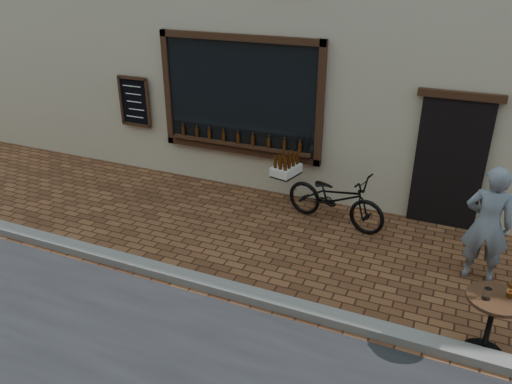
% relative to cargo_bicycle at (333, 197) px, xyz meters
% --- Properties ---
extents(ground, '(90.00, 90.00, 0.00)m').
position_rel_cargo_bicycle_xyz_m(ground, '(-0.18, -2.74, -0.49)').
color(ground, '#4C2A18').
rests_on(ground, ground).
extents(kerb, '(90.00, 0.25, 0.12)m').
position_rel_cargo_bicycle_xyz_m(kerb, '(-0.18, -2.54, -0.43)').
color(kerb, slate).
rests_on(kerb, ground).
extents(cargo_bicycle, '(2.18, 1.04, 1.03)m').
position_rel_cargo_bicycle_xyz_m(cargo_bicycle, '(0.00, 0.00, 0.00)').
color(cargo_bicycle, black).
rests_on(cargo_bicycle, ground).
extents(bistro_table, '(0.62, 0.62, 1.07)m').
position_rel_cargo_bicycle_xyz_m(bistro_table, '(2.50, -2.39, 0.08)').
color(bistro_table, black).
rests_on(bistro_table, ground).
extents(pedestrian, '(0.63, 0.42, 1.73)m').
position_rel_cargo_bicycle_xyz_m(pedestrian, '(2.37, -0.76, 0.37)').
color(pedestrian, slate).
rests_on(pedestrian, ground).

